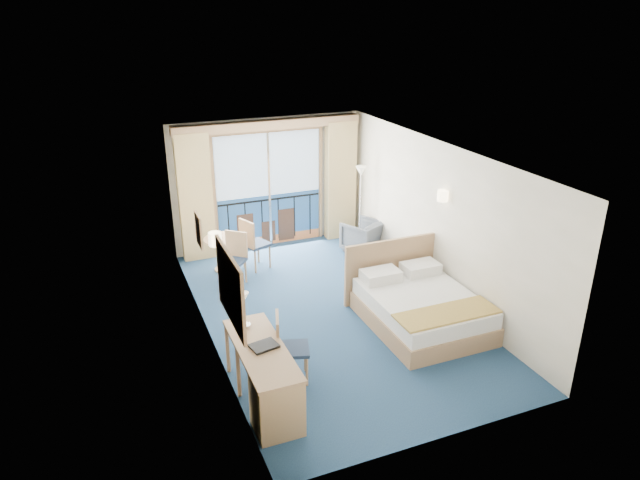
{
  "coord_description": "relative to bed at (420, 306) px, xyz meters",
  "views": [
    {
      "loc": [
        -3.31,
        -7.65,
        4.72
      ],
      "look_at": [
        -0.1,
        0.2,
        1.25
      ],
      "focal_mm": 32.0,
      "sensor_mm": 36.0,
      "label": 1
    }
  ],
  "objects": [
    {
      "name": "floor",
      "position": [
        -1.18,
        0.86,
        -0.31
      ],
      "size": [
        6.5,
        6.5,
        0.0
      ],
      "primitive_type": "plane",
      "color": "navy",
      "rests_on": "ground"
    },
    {
      "name": "room_walls",
      "position": [
        -1.18,
        0.86,
        1.47
      ],
      "size": [
        4.04,
        6.54,
        2.72
      ],
      "color": "beige",
      "rests_on": "ground"
    },
    {
      "name": "balcony_door",
      "position": [
        -1.19,
        4.08,
        0.83
      ],
      "size": [
        2.36,
        0.03,
        2.52
      ],
      "color": "navy",
      "rests_on": "room_walls"
    },
    {
      "name": "curtain_left",
      "position": [
        -2.73,
        3.93,
        0.97
      ],
      "size": [
        0.65,
        0.22,
        2.55
      ],
      "primitive_type": "cube",
      "color": "tan",
      "rests_on": "room_walls"
    },
    {
      "name": "curtain_right",
      "position": [
        0.37,
        3.93,
        0.97
      ],
      "size": [
        0.65,
        0.22,
        2.55
      ],
      "primitive_type": "cube",
      "color": "tan",
      "rests_on": "room_walls"
    },
    {
      "name": "pelmet",
      "position": [
        -1.18,
        3.96,
        2.27
      ],
      "size": [
        3.8,
        0.25,
        0.18
      ],
      "primitive_type": "cube",
      "color": "#A38058",
      "rests_on": "room_walls"
    },
    {
      "name": "mirror",
      "position": [
        -3.16,
        -0.64,
        1.24
      ],
      "size": [
        0.05,
        1.25,
        0.95
      ],
      "color": "#A38058",
      "rests_on": "room_walls"
    },
    {
      "name": "wall_print",
      "position": [
        -3.16,
        1.31,
        1.29
      ],
      "size": [
        0.04,
        0.42,
        0.52
      ],
      "color": "#A38058",
      "rests_on": "room_walls"
    },
    {
      "name": "sconce_left",
      "position": [
        -3.12,
        0.26,
        1.54
      ],
      "size": [
        0.18,
        0.18,
        0.18
      ],
      "primitive_type": "cylinder",
      "color": "#FFE5B2",
      "rests_on": "room_walls"
    },
    {
      "name": "sconce_right",
      "position": [
        0.76,
        0.71,
        1.54
      ],
      "size": [
        0.18,
        0.18,
        0.18
      ],
      "primitive_type": "cylinder",
      "color": "#FFE5B2",
      "rests_on": "room_walls"
    },
    {
      "name": "bed",
      "position": [
        0.0,
        0.0,
        0.0
      ],
      "size": [
        1.74,
        2.07,
        1.09
      ],
      "color": "#A38058",
      "rests_on": "ground"
    },
    {
      "name": "nightstand",
      "position": [
        0.59,
        1.33,
        -0.04
      ],
      "size": [
        0.41,
        0.39,
        0.53
      ],
      "primitive_type": "cube",
      "color": "tan",
      "rests_on": "ground"
    },
    {
      "name": "phone",
      "position": [
        0.64,
        1.34,
        0.27
      ],
      "size": [
        0.23,
        0.2,
        0.09
      ],
      "primitive_type": "cube",
      "rotation": [
        0.0,
        0.0,
        -0.27
      ],
      "color": "beige",
      "rests_on": "nightstand"
    },
    {
      "name": "armchair",
      "position": [
        0.47,
        2.99,
        0.02
      ],
      "size": [
        0.95,
        0.96,
        0.66
      ],
      "primitive_type": "imported",
      "rotation": [
        0.0,
        0.0,
        3.6
      ],
      "color": "#41474F",
      "rests_on": "ground"
    },
    {
      "name": "floor_lamp",
      "position": [
        0.52,
        3.26,
        1.01
      ],
      "size": [
        0.24,
        0.24,
        1.74
      ],
      "color": "silver",
      "rests_on": "ground"
    },
    {
      "name": "desk",
      "position": [
        -2.88,
        -1.38,
        0.13
      ],
      "size": [
        0.58,
        1.69,
        0.79
      ],
      "color": "#A38058",
      "rests_on": "ground"
    },
    {
      "name": "desk_chair",
      "position": [
        -2.44,
        -0.61,
        0.25
      ],
      "size": [
        0.54,
        0.53,
        0.98
      ],
      "rotation": [
        0.0,
        0.0,
        1.27
      ],
      "color": "#1F2E49",
      "rests_on": "ground"
    },
    {
      "name": "folder",
      "position": [
        -2.84,
        -0.92,
        0.5
      ],
      "size": [
        0.38,
        0.31,
        0.03
      ],
      "primitive_type": "cube",
      "rotation": [
        0.0,
        0.0,
        0.2
      ],
      "color": "black",
      "rests_on": "desk"
    },
    {
      "name": "desk_lamp",
      "position": [
        -2.92,
        -0.37,
        0.85
      ],
      "size": [
        0.13,
        0.13,
        0.49
      ],
      "color": "silver",
      "rests_on": "desk"
    },
    {
      "name": "round_table",
      "position": [
        -2.41,
        3.17,
        0.19
      ],
      "size": [
        0.73,
        0.73,
        0.66
      ],
      "color": "#A38058",
      "rests_on": "ground"
    },
    {
      "name": "table_chair_a",
      "position": [
        -1.88,
        3.0,
        0.27
      ],
      "size": [
        0.58,
        0.58,
        1.03
      ],
      "rotation": [
        0.0,
        0.0,
        1.95
      ],
      "color": "#1F2E49",
      "rests_on": "ground"
    },
    {
      "name": "table_chair_b",
      "position": [
        -2.36,
        2.53,
        0.25
      ],
      "size": [
        0.6,
        0.6,
        0.98
      ],
      "rotation": [
        0.0,
        0.0,
        -0.69
      ],
      "color": "#1F2E49",
      "rests_on": "ground"
    }
  ]
}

